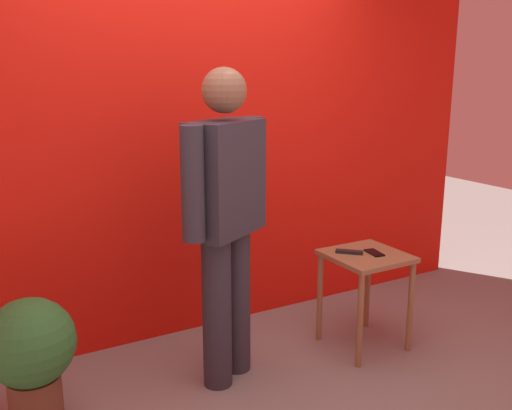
{
  "coord_description": "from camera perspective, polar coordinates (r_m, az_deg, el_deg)",
  "views": [
    {
      "loc": [
        -1.43,
        -2.2,
        1.77
      ],
      "look_at": [
        0.13,
        0.55,
        1.0
      ],
      "focal_mm": 39.9,
      "sensor_mm": 36.0,
      "label": 1
    }
  ],
  "objects": [
    {
      "name": "back_wall_red",
      "position": [
        3.76,
        -7.18,
        7.37
      ],
      "size": [
        4.78,
        0.12,
        2.74
      ],
      "primitive_type": "cube",
      "color": "red",
      "rests_on": "ground_plane"
    },
    {
      "name": "standing_person",
      "position": [
        3.13,
        -3.07,
        -0.76
      ],
      "size": [
        0.66,
        0.45,
        1.77
      ],
      "color": "#2D2D38",
      "rests_on": "ground_plane"
    },
    {
      "name": "side_table",
      "position": [
        3.7,
        10.93,
        -6.51
      ],
      "size": [
        0.47,
        0.47,
        0.63
      ],
      "color": "olive",
      "rests_on": "ground_plane"
    },
    {
      "name": "cell_phone",
      "position": [
        3.68,
        11.78,
        -4.7
      ],
      "size": [
        0.09,
        0.15,
        0.01
      ],
      "primitive_type": "cube",
      "rotation": [
        0.0,
        0.0,
        -0.17
      ],
      "color": "black",
      "rests_on": "side_table"
    },
    {
      "name": "tv_remote",
      "position": [
        3.65,
        9.32,
        -4.66
      ],
      "size": [
        0.15,
        0.15,
        0.02
      ],
      "primitive_type": "cube",
      "rotation": [
        0.0,
        0.0,
        0.79
      ],
      "color": "black",
      "rests_on": "side_table"
    },
    {
      "name": "potted_plant",
      "position": [
        3.08,
        -21.61,
        -13.68
      ],
      "size": [
        0.44,
        0.44,
        0.69
      ],
      "color": "brown",
      "rests_on": "ground_plane"
    }
  ]
}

